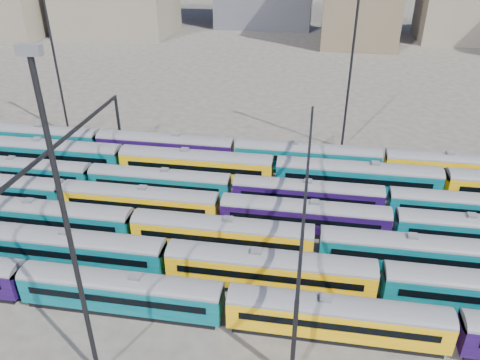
% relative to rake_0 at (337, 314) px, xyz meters
% --- Properties ---
extents(ground, '(500.00, 500.00, 0.00)m').
position_rel_rake_0_xyz_m(ground, '(-13.38, 15.00, -2.45)').
color(ground, '#423C38').
rests_on(ground, ground).
extents(rake_0, '(94.78, 2.78, 4.67)m').
position_rel_rake_0_xyz_m(rake_0, '(0.00, 0.00, 0.00)').
color(rake_0, black).
rests_on(rake_0, ground).
extents(rake_1, '(121.22, 2.96, 4.98)m').
position_rel_rake_0_xyz_m(rake_1, '(3.94, 5.00, 0.16)').
color(rake_1, black).
rests_on(rake_1, ground).
extents(rake_2, '(118.33, 2.89, 4.85)m').
position_rel_rake_0_xyz_m(rake_2, '(-21.71, 10.00, 0.10)').
color(rake_2, black).
rests_on(rake_2, ground).
extents(rake_3, '(115.72, 2.82, 4.74)m').
position_rel_rake_0_xyz_m(rake_3, '(-13.06, 15.00, 0.04)').
color(rake_3, black).
rests_on(rake_3, ground).
extents(rake_4, '(92.88, 2.72, 4.57)m').
position_rel_rake_0_xyz_m(rake_4, '(-3.22, 20.00, -0.05)').
color(rake_4, black).
rests_on(rake_4, ground).
extents(rake_5, '(127.26, 3.10, 5.23)m').
position_rel_rake_0_xyz_m(rake_5, '(-29.01, 25.00, 0.30)').
color(rake_5, black).
rests_on(rake_5, ground).
extents(rake_6, '(102.65, 3.01, 5.06)m').
position_rel_rake_0_xyz_m(rake_6, '(-3.64, 30.00, 0.21)').
color(rake_6, black).
rests_on(rake_6, ground).
extents(gantry_1, '(0.35, 40.35, 8.03)m').
position_rel_rake_0_xyz_m(gantry_1, '(-33.38, 15.00, 4.34)').
color(gantry_1, black).
rests_on(gantry_1, ground).
extents(gantry_2, '(0.35, 40.35, 8.03)m').
position_rel_rake_0_xyz_m(gantry_2, '(-3.38, 15.00, 4.34)').
color(gantry_2, black).
rests_on(gantry_2, ground).
extents(mast_1, '(1.40, 0.50, 25.60)m').
position_rel_rake_0_xyz_m(mast_1, '(-43.38, 37.00, 11.52)').
color(mast_1, black).
rests_on(mast_1, ground).
extents(mast_2, '(1.40, 0.50, 25.60)m').
position_rel_rake_0_xyz_m(mast_2, '(-18.38, -7.00, 11.52)').
color(mast_2, black).
rests_on(mast_2, ground).
extents(mast_3, '(1.40, 0.50, 25.60)m').
position_rel_rake_0_xyz_m(mast_3, '(1.62, 39.00, 11.52)').
color(mast_3, black).
rests_on(mast_3, ground).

